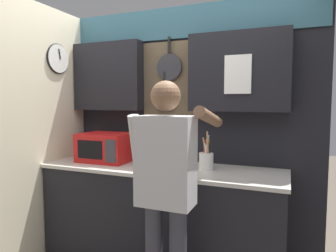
# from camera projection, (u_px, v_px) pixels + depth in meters

# --- Properties ---
(base_cabinet_counter) EXTENTS (2.13, 0.65, 0.94)m
(base_cabinet_counter) POSITION_uv_depth(u_px,v_px,m) (161.00, 219.00, 2.68)
(base_cabinet_counter) COLOR black
(base_cabinet_counter) RESTS_ON ground_plane
(back_wall_unit) EXTENTS (2.70, 0.22, 2.40)m
(back_wall_unit) POSITION_uv_depth(u_px,v_px,m) (173.00, 107.00, 2.87)
(back_wall_unit) COLOR black
(back_wall_unit) RESTS_ON ground_plane
(side_wall) EXTENTS (0.07, 1.60, 2.40)m
(side_wall) POSITION_uv_depth(u_px,v_px,m) (33.00, 135.00, 2.68)
(side_wall) COLOR beige
(side_wall) RESTS_ON ground_plane
(microwave) EXTENTS (0.48, 0.39, 0.27)m
(microwave) POSITION_uv_depth(u_px,v_px,m) (107.00, 147.00, 2.89)
(microwave) COLOR red
(microwave) RESTS_ON base_cabinet_counter
(knife_block) EXTENTS (0.12, 0.16, 0.28)m
(knife_block) POSITION_uv_depth(u_px,v_px,m) (153.00, 154.00, 2.71)
(knife_block) COLOR brown
(knife_block) RESTS_ON base_cabinet_counter
(utensil_crock) EXTENTS (0.12, 0.12, 0.33)m
(utensil_crock) POSITION_uv_depth(u_px,v_px,m) (206.00, 160.00, 2.53)
(utensil_crock) COLOR white
(utensil_crock) RESTS_ON base_cabinet_counter
(person) EXTENTS (0.54, 0.65, 1.65)m
(person) POSITION_uv_depth(u_px,v_px,m) (166.00, 180.00, 2.03)
(person) COLOR #383842
(person) RESTS_ON ground_plane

